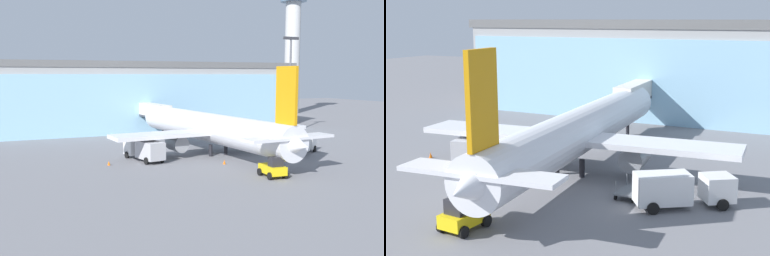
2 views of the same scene
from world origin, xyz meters
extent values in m
plane|color=slate|center=(0.00, 0.00, 0.00)|extent=(240.00, 240.00, 0.00)
cube|color=#9E9E9E|center=(0.00, 35.72, 6.16)|extent=(61.30, 15.08, 12.31)
cube|color=#91C3E1|center=(-0.16, 28.71, 5.54)|extent=(59.78, 1.62, 11.08)
cube|color=slate|center=(0.00, 35.72, 12.91)|extent=(62.52, 15.38, 1.20)
cube|color=silver|center=(-2.73, 25.23, 4.67)|extent=(2.97, 12.50, 2.40)
cube|color=#3F3F47|center=(-2.73, 25.23, 3.62)|extent=(3.01, 12.51, 0.30)
cylinder|color=#4C4C51|center=(-3.02, 29.87, 1.73)|extent=(0.70, 0.70, 3.47)
cylinder|color=silver|center=(50.25, 55.47, 15.73)|extent=(4.27, 4.27, 31.46)
cylinder|color=#59595E|center=(21.23, 17.14, 8.67)|extent=(0.36, 0.36, 17.34)
cube|color=#333338|center=(21.23, 17.14, 17.59)|extent=(3.20, 0.40, 0.50)
cylinder|color=silver|center=(-1.19, 5.73, 3.62)|extent=(6.53, 36.63, 4.04)
cone|color=silver|center=(-2.44, 23.91, 3.62)|extent=(4.24, 3.27, 4.04)
cone|color=silver|center=(0.06, -12.44, 3.62)|extent=(3.90, 4.24, 3.64)
cube|color=silver|center=(-1.06, 3.92, 3.22)|extent=(29.50, 6.20, 0.50)
cube|color=silver|center=(-0.01, -11.44, 4.23)|extent=(11.14, 3.15, 0.30)
cube|color=orange|center=(-0.04, -10.95, 8.76)|extent=(0.58, 3.22, 6.24)
cylinder|color=gray|center=(-6.65, 4.03, 1.87)|extent=(2.31, 3.34, 2.10)
cylinder|color=gray|center=(4.45, 4.80, 1.87)|extent=(2.31, 3.34, 2.10)
cylinder|color=black|center=(-2.21, 2.84, 0.80)|extent=(0.50, 0.50, 1.60)
cylinder|color=black|center=(0.21, 3.00, 0.80)|extent=(0.50, 0.50, 1.60)
cylinder|color=black|center=(-2.23, 20.92, 0.80)|extent=(0.40, 0.40, 1.60)
cube|color=silver|center=(-11.86, 6.31, 1.40)|extent=(2.58, 2.58, 1.90)
cube|color=#B2B2B7|center=(-11.05, 2.19, 1.55)|extent=(2.93, 4.35, 2.20)
cylinder|color=black|center=(-12.94, 6.10, 0.45)|extent=(0.47, 0.94, 0.90)
cylinder|color=black|center=(-10.78, 6.52, 0.45)|extent=(0.47, 0.94, 0.90)
cylinder|color=black|center=(-11.94, 0.99, 0.45)|extent=(0.47, 0.94, 0.90)
cylinder|color=black|center=(-9.78, 1.42, 0.45)|extent=(0.47, 0.94, 0.90)
cube|color=silver|center=(12.34, 0.76, 1.40)|extent=(3.05, 3.05, 1.90)
cube|color=white|center=(8.86, -1.58, 1.55)|extent=(4.55, 4.06, 2.20)
cylinder|color=black|center=(11.73, 1.68, 0.45)|extent=(0.91, 0.75, 0.90)
cylinder|color=black|center=(12.96, -0.15, 0.45)|extent=(0.91, 0.75, 0.90)
cylinder|color=black|center=(7.41, -1.22, 0.45)|extent=(0.91, 0.75, 0.90)
cylinder|color=black|center=(8.64, -3.05, 0.45)|extent=(0.91, 0.75, 0.90)
cube|color=slate|center=(5.84, -0.20, 0.52)|extent=(1.68, 2.84, 0.16)
cylinder|color=black|center=(6.53, -1.34, 0.22)|extent=(0.13, 0.44, 0.44)
cylinder|color=slate|center=(6.53, -1.34, 1.05)|extent=(0.08, 0.08, 0.90)
cylinder|color=black|center=(5.09, -1.30, 0.22)|extent=(0.13, 0.44, 0.44)
cylinder|color=slate|center=(5.09, -1.30, 1.05)|extent=(0.08, 0.08, 0.90)
cylinder|color=black|center=(6.60, 0.90, 0.22)|extent=(0.13, 0.44, 0.44)
cylinder|color=slate|center=(6.60, 0.90, 1.05)|extent=(0.08, 0.08, 0.90)
cylinder|color=black|center=(5.16, 0.94, 0.22)|extent=(0.13, 0.44, 0.44)
cylinder|color=slate|center=(5.16, 0.94, 1.05)|extent=(0.08, 0.08, 0.90)
cube|color=yellow|center=(-1.73, -11.06, 0.85)|extent=(2.07, 3.34, 0.90)
cube|color=#26262B|center=(-1.78, -11.70, 1.80)|extent=(1.48, 1.12, 1.00)
cylinder|color=black|center=(-2.53, -9.87, 0.40)|extent=(0.42, 0.83, 0.80)
cylinder|color=black|center=(-0.73, -10.02, 0.40)|extent=(0.42, 0.83, 0.80)
cylinder|color=black|center=(-2.72, -12.10, 0.40)|extent=(0.42, 0.83, 0.80)
cylinder|color=black|center=(-0.93, -12.25, 0.40)|extent=(0.42, 0.83, 0.80)
cone|color=orange|center=(-3.11, -2.74, 0.28)|extent=(0.36, 0.36, 0.55)
cone|color=orange|center=(-16.27, 2.45, 0.28)|extent=(0.36, 0.36, 0.55)
camera|label=1|loc=(-29.19, -50.71, 10.92)|focal=42.00mm
camera|label=2|loc=(19.43, -37.76, 13.68)|focal=50.00mm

